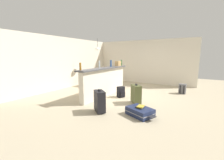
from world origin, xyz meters
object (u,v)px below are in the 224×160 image
at_px(backpack_black, 121,92).
at_px(dining_chair_near_partition, 105,77).
at_px(bottle_green, 121,63).
at_px(suitcase_flat_navy, 140,112).
at_px(bottle_clear, 99,64).
at_px(suitcase_upright_black, 100,101).
at_px(pendant_lamp, 98,48).
at_px(grocery_bag, 118,64).
at_px(book_stack, 140,107).
at_px(bottle_amber, 80,66).
at_px(backpack_grey, 182,89).
at_px(dining_table, 98,74).
at_px(bottle_blue, 111,63).
at_px(suitcase_upright_olive, 136,94).

bearing_deg(backpack_black, dining_chair_near_partition, 50.76).
bearing_deg(bottle_green, suitcase_flat_navy, -143.03).
distance_m(bottle_clear, suitcase_upright_black, 1.74).
xyz_separation_m(bottle_green, pendant_lamp, (0.18, 1.52, 0.72)).
relative_size(grocery_bag, suitcase_flat_navy, 0.29).
xyz_separation_m(bottle_clear, backpack_black, (0.51, -0.66, -1.09)).
height_order(bottle_clear, book_stack, bottle_clear).
distance_m(bottle_amber, backpack_grey, 4.41).
xyz_separation_m(bottle_amber, suitcase_upright_black, (-0.28, -0.96, -0.94)).
xyz_separation_m(bottle_green, backpack_grey, (0.66, -2.62, -1.08)).
height_order(dining_table, book_stack, dining_table).
xyz_separation_m(bottle_clear, backpack_grey, (2.36, -2.66, -1.09)).
xyz_separation_m(bottle_blue, backpack_black, (-0.34, -0.67, -1.09)).
bearing_deg(bottle_amber, backpack_grey, -40.43).
bearing_deg(backpack_grey, suitcase_upright_olive, 151.43).
relative_size(bottle_clear, suitcase_upright_olive, 0.43).
xyz_separation_m(backpack_black, backpack_grey, (1.85, -2.01, 0.00)).
height_order(suitcase_upright_olive, suitcase_upright_black, same).
xyz_separation_m(bottle_blue, grocery_bag, (0.59, -0.02, -0.03)).
distance_m(bottle_clear, backpack_black, 1.37).
bearing_deg(pendant_lamp, book_stack, -128.17).
xyz_separation_m(dining_chair_near_partition, book_stack, (-2.65, -2.93, -0.27)).
distance_m(bottle_amber, bottle_blue, 1.75).
distance_m(bottle_amber, book_stack, 2.29).
bearing_deg(bottle_amber, dining_chair_near_partition, 17.67).
height_order(bottle_blue, book_stack, bottle_blue).
xyz_separation_m(bottle_clear, book_stack, (-0.80, -1.94, -1.04)).
relative_size(grocery_bag, backpack_grey, 0.62).
distance_m(grocery_bag, backpack_grey, 3.00).
relative_size(backpack_black, suitcase_upright_black, 0.63).
distance_m(bottle_blue, backpack_grey, 3.26).
relative_size(suitcase_flat_navy, suitcase_upright_black, 1.33).
bearing_deg(grocery_bag, bottle_green, -8.75).
bearing_deg(suitcase_upright_olive, grocery_bag, 47.38).
distance_m(suitcase_upright_black, book_stack, 1.16).
bearing_deg(book_stack, suitcase_upright_black, 109.40).
distance_m(dining_table, suitcase_upright_olive, 3.43).
xyz_separation_m(pendant_lamp, suitcase_upright_olive, (-1.76, -2.91, -1.67)).
distance_m(dining_table, suitcase_upright_black, 3.88).
relative_size(bottle_amber, grocery_bag, 0.96).
bearing_deg(bottle_amber, bottle_blue, -3.32).
height_order(dining_chair_near_partition, suitcase_flat_navy, dining_chair_near_partition).
height_order(bottle_blue, backpack_black, bottle_blue).
bearing_deg(pendant_lamp, suitcase_upright_black, -142.85).
bearing_deg(backpack_grey, book_stack, 167.02).
bearing_deg(bottle_green, backpack_grey, -75.77).
xyz_separation_m(grocery_bag, backpack_black, (-0.93, -0.65, -1.06)).
height_order(backpack_grey, book_stack, backpack_grey).
bearing_deg(suitcase_upright_olive, dining_table, 58.42).
bearing_deg(dining_table, bottle_green, -97.97).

